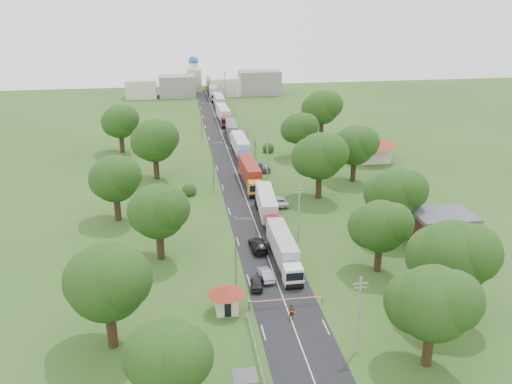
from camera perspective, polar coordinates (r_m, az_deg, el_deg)
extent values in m
plane|color=#254C19|center=(92.14, -0.06, -3.23)|extent=(260.00, 260.00, 0.00)
cube|color=black|center=(110.58, -1.60, 0.89)|extent=(8.00, 200.00, 0.04)
cylinder|color=slate|center=(69.36, -0.68, -11.27)|extent=(0.20, 0.20, 1.10)
cube|color=slate|center=(69.09, -0.68, -10.92)|extent=(0.35, 0.35, 0.25)
cylinder|color=red|center=(69.79, 3.05, -10.65)|extent=(9.00, 0.12, 0.12)
cylinder|color=slate|center=(70.99, 6.66, -10.66)|extent=(0.10, 0.10, 1.00)
cube|color=beige|center=(68.75, -2.95, -10.98)|extent=(2.60, 2.60, 2.40)
cone|color=maroon|center=(67.88, -2.98, -9.75)|extent=(4.40, 4.40, 1.10)
cube|color=black|center=(68.76, -1.85, -10.76)|extent=(0.02, 1.20, 0.90)
cube|color=black|center=(67.75, -2.83, -11.69)|extent=(0.80, 0.02, 1.90)
cube|color=#47494F|center=(55.86, -1.12, -17.92)|extent=(2.30, 2.30, 0.12)
cube|color=black|center=(56.63, -0.04, -18.66)|extent=(0.02, 1.00, 0.80)
cylinder|color=slate|center=(123.63, 0.00, 4.01)|extent=(0.12, 0.12, 4.00)
cylinder|color=slate|center=(125.91, -0.16, 4.32)|extent=(0.12, 0.12, 4.00)
cube|color=navy|center=(124.33, -0.08, 4.87)|extent=(0.06, 3.00, 1.00)
cube|color=silver|center=(124.33, -0.08, 4.87)|extent=(0.07, 3.10, 0.06)
cylinder|color=gray|center=(61.07, 10.20, -12.09)|extent=(0.24, 0.24, 9.00)
cube|color=gray|center=(59.13, 10.43, -8.98)|extent=(1.60, 0.10, 0.10)
cube|color=gray|center=(59.37, 10.40, -9.40)|extent=(1.20, 0.10, 0.10)
cylinder|color=gray|center=(85.00, 4.32, -2.10)|extent=(0.24, 0.24, 9.00)
cube|color=gray|center=(83.62, 4.38, 0.31)|extent=(1.60, 0.10, 0.10)
cube|color=gray|center=(83.79, 4.38, -0.01)|extent=(1.20, 0.10, 0.10)
cylinder|color=gray|center=(110.86, 1.14, 3.40)|extent=(0.24, 0.24, 9.00)
cube|color=gray|center=(109.80, 1.16, 5.30)|extent=(1.60, 0.10, 0.10)
cube|color=gray|center=(109.93, 1.16, 5.04)|extent=(1.20, 0.10, 0.10)
cylinder|color=gray|center=(137.56, -0.83, 6.79)|extent=(0.24, 0.24, 9.00)
cube|color=gray|center=(136.71, -0.84, 8.34)|extent=(1.60, 0.10, 0.10)
cube|color=gray|center=(136.81, -0.84, 8.13)|extent=(1.20, 0.10, 0.10)
cylinder|color=gray|center=(164.69, -2.17, 9.06)|extent=(0.24, 0.24, 9.00)
cube|color=gray|center=(163.98, -2.19, 10.36)|extent=(1.60, 0.10, 0.10)
cube|color=gray|center=(164.07, -2.19, 10.19)|extent=(1.20, 0.10, 0.10)
cylinder|color=gray|center=(192.07, -3.14, 10.69)|extent=(0.24, 0.24, 9.00)
cube|color=gray|center=(191.46, -3.16, 11.81)|extent=(1.60, 0.10, 0.10)
cube|color=gray|center=(191.54, -3.16, 11.66)|extent=(1.20, 0.10, 0.10)
cylinder|color=slate|center=(71.41, -2.05, -6.20)|extent=(0.16, 0.16, 10.00)
cube|color=slate|center=(69.53, -1.36, -2.69)|extent=(1.80, 0.10, 0.10)
cube|color=slate|center=(69.68, -0.71, -2.76)|extent=(0.50, 0.22, 0.15)
cylinder|color=slate|center=(103.75, -4.30, 2.43)|extent=(0.16, 0.16, 10.00)
cube|color=slate|center=(102.46, -3.86, 4.95)|extent=(1.80, 0.10, 0.10)
cube|color=slate|center=(102.57, -3.42, 4.89)|extent=(0.50, 0.22, 0.15)
cylinder|color=slate|center=(137.40, -5.47, 6.90)|extent=(0.16, 0.16, 10.00)
cube|color=slate|center=(136.43, -5.15, 8.83)|extent=(1.80, 0.10, 0.10)
cube|color=slate|center=(136.51, -4.81, 8.79)|extent=(0.50, 0.22, 0.15)
cylinder|color=#382616|center=(62.34, 16.82, -14.63)|extent=(1.08, 1.08, 4.20)
sphere|color=#1E380F|center=(59.62, 17.33, -10.57)|extent=(7.70, 7.70, 7.70)
sphere|color=#1E380F|center=(58.96, 19.09, -10.23)|extent=(6.05, 6.05, 6.05)
sphere|color=#1E380F|center=(60.51, 15.76, -10.51)|extent=(6.60, 6.60, 6.60)
cylinder|color=#382616|center=(70.68, 18.60, -10.18)|extent=(1.12, 1.12, 4.55)
sphere|color=#1E380F|center=(68.11, 19.13, -6.13)|extent=(8.40, 8.40, 8.40)
sphere|color=#1E380F|center=(67.48, 20.81, -5.75)|extent=(6.60, 6.60, 6.60)
sphere|color=#1E380F|center=(69.03, 17.62, -6.14)|extent=(7.20, 7.20, 7.20)
cylinder|color=#382616|center=(78.85, 12.11, -6.47)|extent=(1.04, 1.04, 3.85)
sphere|color=#1E380F|center=(76.88, 12.37, -3.36)|extent=(7.00, 7.00, 7.00)
sphere|color=#1E380F|center=(76.18, 13.55, -3.07)|extent=(5.50, 5.50, 5.50)
sphere|color=#1E380F|center=(77.81, 11.33, -3.38)|extent=(6.00, 6.00, 6.00)
cylinder|color=#382616|center=(89.26, 13.55, -3.18)|extent=(1.08, 1.08, 4.20)
sphere|color=#1E380F|center=(87.39, 13.82, -0.09)|extent=(7.70, 7.70, 7.70)
sphere|color=#1E380F|center=(86.69, 14.98, 0.21)|extent=(6.05, 6.05, 6.05)
sphere|color=#1E380F|center=(88.37, 12.81, -0.16)|extent=(6.60, 6.60, 6.60)
cylinder|color=#382616|center=(102.90, 6.29, 0.60)|extent=(1.12, 1.12, 4.55)
sphere|color=#1E380F|center=(101.16, 6.41, 3.57)|extent=(8.40, 8.40, 8.40)
sphere|color=#1E380F|center=(100.19, 7.43, 3.90)|extent=(6.60, 6.60, 6.60)
sphere|color=#1E380F|center=(102.43, 5.53, 3.47)|extent=(7.20, 7.20, 7.20)
cylinder|color=#382616|center=(112.70, 9.70, 2.11)|extent=(1.08, 1.08, 4.20)
sphere|color=#1E380F|center=(111.22, 9.85, 4.62)|extent=(7.70, 7.70, 7.70)
sphere|color=#1E380F|center=(110.43, 10.74, 4.89)|extent=(6.05, 6.05, 6.05)
sphere|color=#1E380F|center=(112.29, 9.09, 4.52)|extent=(6.60, 6.60, 6.60)
cylinder|color=#382616|center=(126.56, 4.32, 4.31)|extent=(1.04, 1.04, 3.85)
sphere|color=#1E380F|center=(125.34, 4.38, 6.36)|extent=(7.00, 7.00, 7.00)
sphere|color=#1E380F|center=(124.50, 5.05, 6.60)|extent=(5.50, 5.50, 5.50)
sphere|color=#1E380F|center=(126.43, 3.80, 6.26)|extent=(6.00, 6.00, 6.00)
cylinder|color=#382616|center=(142.64, 6.55, 6.23)|extent=(1.12, 1.12, 4.55)
sphere|color=#1E380F|center=(141.38, 6.64, 8.42)|extent=(8.40, 8.40, 8.40)
sphere|color=#1E380F|center=(140.47, 7.38, 8.69)|extent=(6.60, 6.60, 6.60)
sphere|color=#1E380F|center=(142.62, 6.00, 8.31)|extent=(7.20, 7.20, 7.20)
sphere|color=#1E380F|center=(51.43, -8.91, -16.10)|extent=(7.00, 7.00, 7.00)
sphere|color=#1E380F|center=(50.16, -7.47, -16.02)|extent=(5.50, 5.50, 5.50)
sphere|color=#1E380F|center=(52.78, -10.02, -15.78)|extent=(6.00, 6.00, 6.00)
cylinder|color=#382616|center=(64.18, -14.24, -13.04)|extent=(1.12, 1.12, 4.55)
sphere|color=#1E380F|center=(61.34, -14.70, -8.68)|extent=(8.40, 8.40, 8.40)
sphere|color=#1E380F|center=(59.70, -13.43, -8.43)|extent=(6.60, 6.60, 6.60)
sphere|color=#1E380F|center=(63.09, -15.62, -8.54)|extent=(7.20, 7.20, 7.20)
cylinder|color=#382616|center=(81.36, -9.54, -5.27)|extent=(1.08, 1.08, 4.20)
sphere|color=#1E380F|center=(79.29, -9.76, -1.93)|extent=(7.70, 7.70, 7.70)
sphere|color=#1E380F|center=(77.93, -8.79, -1.62)|extent=(6.05, 6.05, 6.05)
sphere|color=#1E380F|center=(80.81, -10.50, -1.96)|extent=(6.60, 6.60, 6.60)
cylinder|color=#382616|center=(95.56, -13.68, -1.59)|extent=(1.08, 1.08, 4.20)
sphere|color=#1E380F|center=(93.80, -13.94, 1.32)|extent=(7.70, 7.70, 7.70)
sphere|color=#1E380F|center=(92.37, -13.19, 1.63)|extent=(6.05, 6.05, 6.05)
sphere|color=#1E380F|center=(95.39, -14.50, 1.24)|extent=(6.60, 6.60, 6.60)
cylinder|color=#382616|center=(113.92, -9.94, 2.39)|extent=(1.12, 1.12, 4.55)
sphere|color=#1E380F|center=(112.35, -10.11, 5.09)|extent=(8.40, 8.40, 8.40)
sphere|color=#1E380F|center=(110.92, -9.37, 5.42)|extent=(6.60, 6.60, 6.60)
sphere|color=#1E380F|center=(113.99, -10.69, 4.97)|extent=(7.20, 7.20, 7.20)
cylinder|color=#382616|center=(133.59, -13.26, 4.76)|extent=(1.08, 1.08, 4.20)
sphere|color=#1E380F|center=(132.35, -13.44, 6.89)|extent=(7.70, 7.70, 7.70)
sphere|color=#1E380F|center=(130.98, -12.90, 7.17)|extent=(6.05, 6.05, 6.05)
sphere|color=#1E380F|center=(133.90, -13.85, 6.77)|extent=(6.60, 6.60, 6.60)
cube|color=maroon|center=(88.28, 18.13, -3.79)|extent=(8.00, 6.00, 4.60)
cube|color=#47494F|center=(87.29, 18.32, -2.23)|extent=(8.60, 6.60, 0.60)
cube|color=beige|center=(126.10, 11.50, 3.92)|extent=(7.00, 5.00, 4.00)
cone|color=maroon|center=(125.33, 11.60, 5.19)|extent=(10.08, 10.08, 1.80)
cube|color=gray|center=(196.33, -7.86, 10.45)|extent=(12.00, 8.00, 7.00)
cube|color=beige|center=(197.28, -3.13, 10.51)|extent=(10.00, 8.00, 6.00)
cube|color=gray|center=(198.59, 0.37, 10.90)|extent=(14.00, 8.00, 8.00)
cube|color=beige|center=(196.63, -11.41, 10.11)|extent=(10.00, 8.00, 6.00)
cube|color=beige|center=(204.30, -6.21, 11.05)|extent=(5.00, 5.00, 8.00)
cylinder|color=silver|center=(203.55, -6.26, 12.44)|extent=(3.20, 3.20, 2.00)
sphere|color=#2659B2|center=(203.34, -6.28, 12.88)|extent=(3.40, 3.40, 3.40)
cube|color=white|center=(73.97, 3.71, -8.26)|extent=(2.39, 2.39, 2.48)
cube|color=black|center=(72.78, 3.91, -8.47)|extent=(2.28, 0.03, 1.09)
cube|color=slate|center=(73.48, 3.88, -9.36)|extent=(2.18, 0.26, 0.35)
cube|color=slate|center=(80.34, 2.65, -6.41)|extent=(2.32, 11.40, 0.30)
cube|color=#A0A0A5|center=(79.81, 2.63, -5.17)|extent=(2.51, 11.70, 2.97)
cylinder|color=black|center=(73.72, 3.83, -9.30)|extent=(2.33, 0.99, 0.99)
cylinder|color=black|center=(75.23, 3.54, -8.63)|extent=(2.33, 0.99, 0.99)
cylinder|color=black|center=(83.49, 2.19, -5.50)|extent=(2.33, 0.99, 0.99)
cylinder|color=black|center=(84.81, 2.00, -5.07)|extent=(2.33, 0.99, 0.99)
cube|color=maroon|center=(87.78, 1.85, -3.37)|extent=(2.60, 2.60, 2.55)
cube|color=black|center=(86.53, 2.00, -3.48)|extent=(2.34, 0.17, 1.12)
cube|color=slate|center=(87.15, 1.98, -4.29)|extent=(2.25, 0.39, 0.36)
cube|color=slate|center=(94.55, 1.07, -2.09)|extent=(3.08, 11.84, 0.31)
cube|color=#BABABA|center=(94.14, 1.04, -0.99)|extent=(3.31, 12.16, 3.06)
cylinder|color=black|center=(87.40, 1.95, -4.25)|extent=(2.39, 1.02, 1.02)
cylinder|color=black|center=(89.04, 1.73, -3.76)|extent=(2.39, 1.02, 1.02)
cylinder|color=black|center=(97.90, 0.72, -1.44)|extent=(2.39, 1.02, 1.02)
cylinder|color=black|center=(99.30, 0.58, -1.11)|extent=(2.39, 1.02, 1.02)
cube|color=orange|center=(103.15, -0.07, 0.39)|extent=(2.58, 2.58, 2.61)
cube|color=black|center=(101.85, 0.04, 0.34)|extent=(2.40, 0.10, 1.15)
cube|color=slate|center=(102.40, 0.03, -0.39)|extent=(2.30, 0.32, 0.36)
cube|color=slate|center=(110.23, -0.63, 1.27)|extent=(2.78, 12.06, 0.31)
cube|color=maroon|center=(109.92, -0.66, 2.24)|extent=(3.00, 12.38, 3.13)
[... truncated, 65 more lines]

